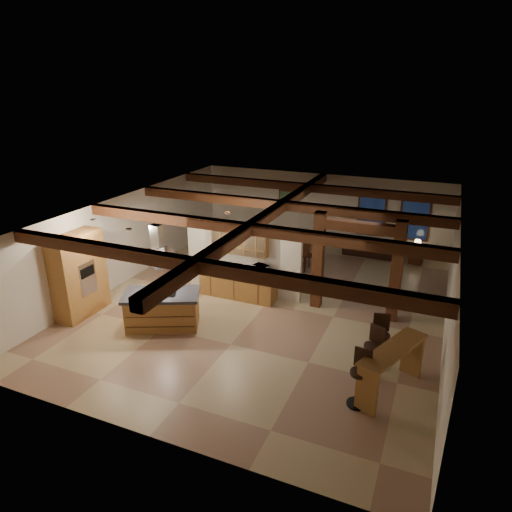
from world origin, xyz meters
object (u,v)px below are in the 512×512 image
Objects in this scene: kitchen_island at (162,309)px; dining_table at (282,259)px; bar_counter at (392,363)px; sofa at (371,247)px.

kitchen_island reaches higher than dining_table.
bar_counter is (4.54, -5.77, 0.42)m from dining_table.
dining_table reaches higher than sofa.
dining_table is at bearing 73.39° from kitchen_island.
kitchen_island reaches higher than sofa.
kitchen_island is 1.08× the size of bar_counter.
dining_table is 3.73m from sofa.
sofa is at bearing 61.17° from kitchen_island.
kitchen_island is 6.13m from bar_counter.
bar_counter is at bearing 101.33° from sofa.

